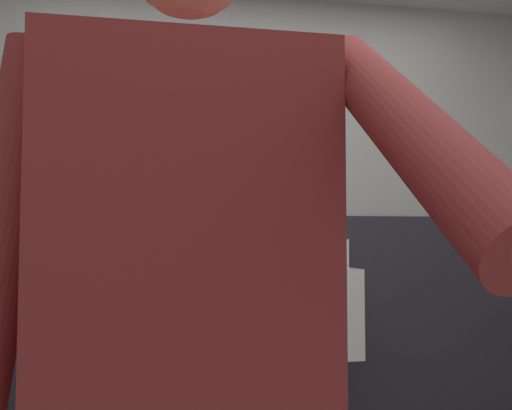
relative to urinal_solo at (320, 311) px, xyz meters
The scene contains 5 objects.
wall_back 0.65m from the urinal_solo, 149.38° to the left, with size 4.24×0.12×2.52m, color #B2B2AD.
wainscot_band_back 0.42m from the urinal_solo, 158.71° to the left, with size 3.64×0.03×1.28m, color #2D2833.
urinal_solo is the anchor object (origin of this frame).
person 2.12m from the urinal_solo, 113.08° to the right, with size 0.66×0.60×1.73m.
soap_dispenser 1.25m from the urinal_solo, behind, with size 0.10×0.07×0.18m, color silver.
Camera 1 is at (-0.51, -1.43, 1.16)m, focal length 38.86 mm.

